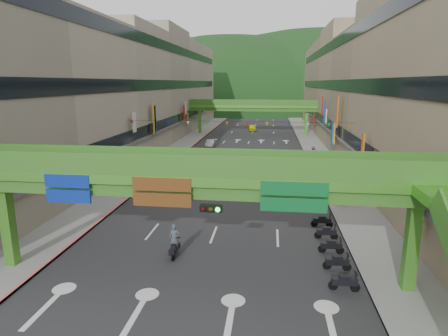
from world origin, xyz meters
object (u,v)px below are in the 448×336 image
scooter_rider_near (174,242)px  car_silver (210,144)px  overpass_near (211,191)px  scooter_rider_mid (257,182)px  pedestrian_red (343,198)px  car_yellow (252,128)px

scooter_rider_near → car_silver: (-4.17, 39.83, -0.37)m
scooter_rider_near → overpass_near: bearing=-46.4°
scooter_rider_mid → pedestrian_red: scooter_rider_mid is taller
scooter_rider_near → car_silver: bearing=96.0°
scooter_rider_near → car_silver: size_ratio=0.56×
overpass_near → scooter_rider_mid: size_ratio=15.18×
car_yellow → pedestrian_red: size_ratio=2.42×
overpass_near → scooter_rider_near: 5.85m
car_yellow → scooter_rider_mid: bearing=-95.5°
car_silver → scooter_rider_mid: bearing=-71.8°
car_silver → car_yellow: (5.78, 23.05, 0.05)m
scooter_rider_near → car_yellow: 62.91m
car_silver → car_yellow: 23.77m
scooter_rider_mid → car_silver: bearing=109.3°
overpass_near → pedestrian_red: (9.21, 14.01, -4.38)m
scooter_rider_mid → pedestrian_red: bearing=-28.6°
car_silver → car_yellow: car_yellow is taller
pedestrian_red → scooter_rider_near: bearing=-156.2°
overpass_near → car_yellow: (-1.20, 65.83, -4.53)m
pedestrian_red → car_silver: bearing=100.5°
overpass_near → car_silver: bearing=99.3°
overpass_near → car_silver: size_ratio=7.35×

